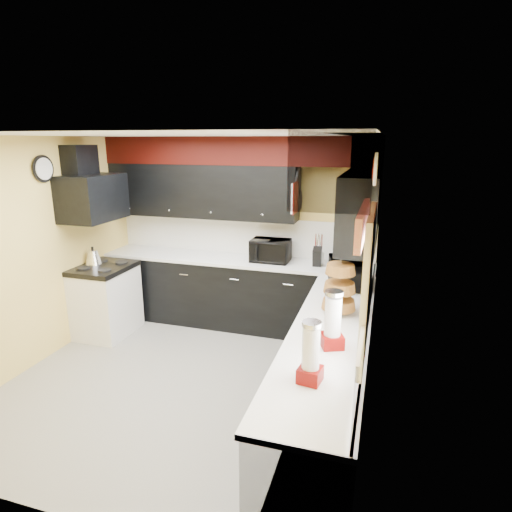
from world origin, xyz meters
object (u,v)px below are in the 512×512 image
Objects in this scene: toaster_oven at (270,251)px; microwave at (347,273)px; knife_block at (317,257)px; utensil_crock at (318,258)px; kettle at (93,257)px.

microwave is (1.04, -0.70, 0.00)m from toaster_oven.
toaster_oven is 0.62m from knife_block.
knife_block is (-0.43, 0.65, -0.03)m from microwave.
microwave reaches higher than utensil_crock.
microwave reaches higher than knife_block.
toaster_oven is 0.62m from utensil_crock.
kettle is (-2.77, -0.75, -0.01)m from utensil_crock.
knife_block is at bearing 13.60° from kettle.
microwave is at bearing -59.97° from utensil_crock.
knife_block is at bearing 20.54° from microwave.
kettle is at bearing -169.87° from knife_block.
knife_block is 1.16× the size of kettle.
microwave is 0.78m from knife_block.
toaster_oven reaches higher than knife_block.
kettle reaches higher than utensil_crock.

